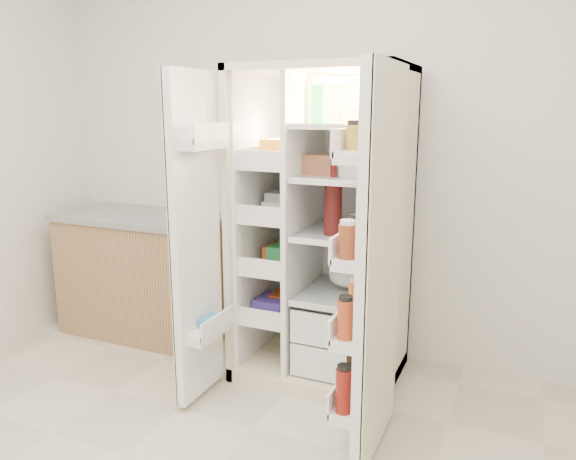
% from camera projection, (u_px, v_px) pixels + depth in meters
% --- Properties ---
extents(wall_back, '(4.00, 0.02, 2.70)m').
position_uv_depth(wall_back, '(332.00, 144.00, 3.44)').
color(wall_back, silver).
rests_on(wall_back, floor).
extents(refrigerator, '(0.92, 0.70, 1.80)m').
position_uv_depth(refrigerator, '(328.00, 251.00, 3.22)').
color(refrigerator, beige).
rests_on(refrigerator, floor).
extents(freezer_door, '(0.15, 0.40, 1.72)m').
position_uv_depth(freezer_door, '(196.00, 241.00, 2.85)').
color(freezer_door, white).
rests_on(freezer_door, floor).
extents(fridge_door, '(0.17, 0.58, 1.72)m').
position_uv_depth(fridge_door, '(375.00, 271.00, 2.38)').
color(fridge_door, white).
rests_on(fridge_door, floor).
extents(kitchen_counter, '(1.18, 0.63, 0.85)m').
position_uv_depth(kitchen_counter, '(147.00, 273.00, 3.85)').
color(kitchen_counter, '#A68053').
rests_on(kitchen_counter, floor).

